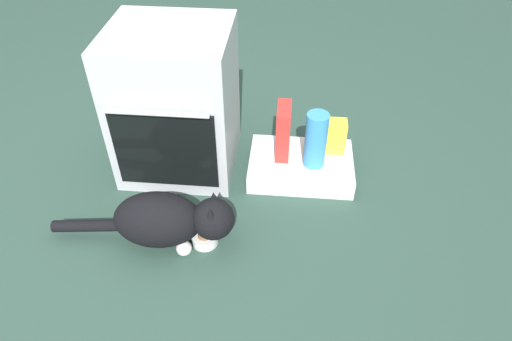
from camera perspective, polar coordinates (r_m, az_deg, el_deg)
name	(u,v)px	position (r m, az deg, el deg)	size (l,w,h in m)	color
ground	(157,214)	(2.29, -12.20, -5.27)	(8.00, 8.00, 0.00)	#284238
oven	(176,103)	(2.34, -9.99, 8.29)	(0.58, 0.58, 0.76)	#B7BABF
pantry_cabinet	(301,166)	(2.44, 5.59, 0.59)	(0.54, 0.37, 0.10)	white
food_bowl	(205,238)	(2.11, -6.38, -8.38)	(0.12, 0.12, 0.07)	white
cat	(168,220)	(2.06, -10.87, -6.03)	(0.84, 0.26, 0.27)	black
cereal_box	(283,131)	(2.35, 3.42, 4.92)	(0.07, 0.18, 0.28)	#B72D28
water_bottle	(316,140)	(2.29, 7.45, 3.78)	(0.11, 0.11, 0.30)	#388CD1
snack_bag	(334,136)	(2.43, 9.68, 4.24)	(0.12, 0.09, 0.18)	yellow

